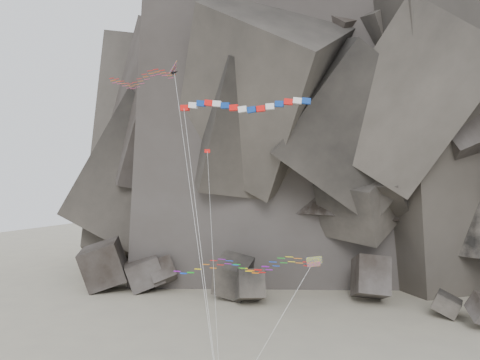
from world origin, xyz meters
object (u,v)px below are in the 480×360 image
at_px(parafoil_kite, 237,265).
at_px(pennant_kite, 210,208).
at_px(delta_kite, 137,79).
at_px(banner_kite, 243,106).

bearing_deg(parafoil_kite, pennant_kite, -165.22).
bearing_deg(pennant_kite, parafoil_kite, 5.74).
height_order(delta_kite, pennant_kite, delta_kite).
bearing_deg(banner_kite, delta_kite, 159.86).
relative_size(banner_kite, pennant_kite, 1.22).
xyz_separation_m(banner_kite, pennant_kite, (-2.14, -2.70, -9.47)).
bearing_deg(delta_kite, banner_kite, -15.10).
relative_size(banner_kite, parafoil_kite, 1.83).
xyz_separation_m(parafoil_kite, pennant_kite, (-2.09, -1.42, 5.22)).
relative_size(delta_kite, pennant_kite, 1.44).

